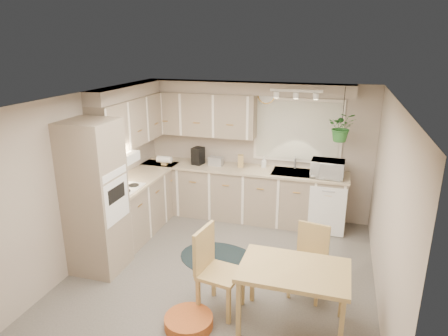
% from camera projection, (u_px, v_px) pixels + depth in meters
% --- Properties ---
extents(floor, '(4.20, 4.20, 0.00)m').
position_uv_depth(floor, '(223.00, 271.00, 5.54)').
color(floor, slate).
rests_on(floor, ground).
extents(ceiling, '(4.20, 4.20, 0.00)m').
position_uv_depth(ceiling, '(223.00, 98.00, 4.81)').
color(ceiling, white).
rests_on(ceiling, wall_back).
extents(wall_back, '(4.00, 0.04, 2.40)m').
position_uv_depth(wall_back, '(257.00, 150.00, 7.10)').
color(wall_back, '#AF9F90').
rests_on(wall_back, floor).
extents(wall_front, '(4.00, 0.04, 2.40)m').
position_uv_depth(wall_front, '(150.00, 278.00, 3.26)').
color(wall_front, '#AF9F90').
rests_on(wall_front, floor).
extents(wall_left, '(0.04, 4.20, 2.40)m').
position_uv_depth(wall_left, '(90.00, 176.00, 5.72)').
color(wall_left, '#AF9F90').
rests_on(wall_left, floor).
extents(wall_right, '(0.04, 4.20, 2.40)m').
position_uv_depth(wall_right, '(388.00, 208.00, 4.64)').
color(wall_right, '#AF9F90').
rests_on(wall_right, floor).
extents(base_cab_left, '(0.60, 1.85, 0.90)m').
position_uv_depth(base_cab_left, '(141.00, 204.00, 6.66)').
color(base_cab_left, gray).
rests_on(base_cab_left, floor).
extents(base_cab_back, '(3.60, 0.60, 0.90)m').
position_uv_depth(base_cab_back, '(241.00, 194.00, 7.11)').
color(base_cab_back, gray).
rests_on(base_cab_back, floor).
extents(counter_left, '(0.64, 1.89, 0.04)m').
position_uv_depth(counter_left, '(139.00, 178.00, 6.52)').
color(counter_left, beige).
rests_on(counter_left, base_cab_left).
extents(counter_back, '(3.64, 0.64, 0.04)m').
position_uv_depth(counter_back, '(241.00, 169.00, 6.95)').
color(counter_back, beige).
rests_on(counter_back, base_cab_back).
extents(oven_stack, '(0.65, 0.65, 2.10)m').
position_uv_depth(oven_stack, '(95.00, 198.00, 5.33)').
color(oven_stack, gray).
rests_on(oven_stack, floor).
extents(wall_oven_face, '(0.02, 0.56, 0.58)m').
position_uv_depth(wall_oven_face, '(117.00, 200.00, 5.25)').
color(wall_oven_face, white).
rests_on(wall_oven_face, oven_stack).
extents(upper_cab_left, '(0.35, 2.00, 0.75)m').
position_uv_depth(upper_cab_left, '(132.00, 121.00, 6.39)').
color(upper_cab_left, gray).
rests_on(upper_cab_left, wall_left).
extents(upper_cab_back, '(2.00, 0.35, 0.75)m').
position_uv_depth(upper_cab_back, '(200.00, 114.00, 7.02)').
color(upper_cab_back, gray).
rests_on(upper_cab_back, wall_back).
extents(soffit_left, '(0.30, 2.00, 0.20)m').
position_uv_depth(soffit_left, '(128.00, 91.00, 6.26)').
color(soffit_left, '#AF9F90').
rests_on(soffit_left, wall_left).
extents(soffit_back, '(3.60, 0.30, 0.20)m').
position_uv_depth(soffit_back, '(245.00, 88.00, 6.68)').
color(soffit_back, '#AF9F90').
rests_on(soffit_back, wall_back).
extents(cooktop, '(0.52, 0.58, 0.02)m').
position_uv_depth(cooktop, '(122.00, 188.00, 5.98)').
color(cooktop, white).
rests_on(cooktop, counter_left).
extents(range_hood, '(0.40, 0.60, 0.14)m').
position_uv_depth(range_hood, '(118.00, 159.00, 5.85)').
color(range_hood, white).
rests_on(range_hood, upper_cab_left).
extents(window_blinds, '(1.40, 0.02, 1.00)m').
position_uv_depth(window_blinds, '(297.00, 131.00, 6.76)').
color(window_blinds, white).
rests_on(window_blinds, wall_back).
extents(window_frame, '(1.50, 0.02, 1.10)m').
position_uv_depth(window_frame, '(297.00, 131.00, 6.77)').
color(window_frame, white).
rests_on(window_frame, wall_back).
extents(sink, '(0.70, 0.48, 0.10)m').
position_uv_depth(sink, '(293.00, 175.00, 6.73)').
color(sink, '#ACAEB4').
rests_on(sink, counter_back).
extents(dishwasher_front, '(0.58, 0.02, 0.83)m').
position_uv_depth(dishwasher_front, '(327.00, 212.00, 6.43)').
color(dishwasher_front, white).
rests_on(dishwasher_front, base_cab_back).
extents(track_light_bar, '(0.80, 0.04, 0.04)m').
position_uv_depth(track_light_bar, '(296.00, 91.00, 6.06)').
color(track_light_bar, white).
rests_on(track_light_bar, ceiling).
extents(wall_clock, '(0.30, 0.03, 0.30)m').
position_uv_depth(wall_clock, '(266.00, 95.00, 6.73)').
color(wall_clock, gold).
rests_on(wall_clock, wall_back).
extents(dining_table, '(1.17, 0.79, 0.73)m').
position_uv_depth(dining_table, '(292.00, 298.00, 4.37)').
color(dining_table, tan).
rests_on(dining_table, floor).
extents(chair_left, '(0.55, 0.55, 1.02)m').
position_uv_depth(chair_left, '(221.00, 271.00, 4.62)').
color(chair_left, tan).
rests_on(chair_left, floor).
extents(chair_back, '(0.49, 0.49, 0.90)m').
position_uv_depth(chair_back, '(308.00, 263.00, 4.91)').
color(chair_back, tan).
rests_on(chair_back, floor).
extents(braided_rug, '(1.42, 1.19, 0.01)m').
position_uv_depth(braided_rug, '(219.00, 259.00, 5.85)').
color(braided_rug, black).
rests_on(braided_rug, floor).
extents(pet_bed, '(0.57, 0.57, 0.13)m').
position_uv_depth(pet_bed, '(189.00, 322.00, 4.45)').
color(pet_bed, '#C55527').
rests_on(pet_bed, floor).
extents(microwave, '(0.53, 0.31, 0.35)m').
position_uv_depth(microwave, '(328.00, 167.00, 6.42)').
color(microwave, white).
rests_on(microwave, counter_back).
extents(soap_bottle, '(0.11, 0.19, 0.08)m').
position_uv_depth(soap_bottle, '(264.00, 165.00, 6.98)').
color(soap_bottle, white).
rests_on(soap_bottle, counter_back).
extents(hanging_plant, '(0.44, 0.49, 0.36)m').
position_uv_depth(hanging_plant, '(342.00, 130.00, 6.19)').
color(hanging_plant, '#2C702C').
rests_on(hanging_plant, ceiling).
extents(coffee_maker, '(0.21, 0.24, 0.31)m').
position_uv_depth(coffee_maker, '(198.00, 156.00, 7.13)').
color(coffee_maker, black).
rests_on(coffee_maker, counter_back).
extents(toaster, '(0.26, 0.17, 0.15)m').
position_uv_depth(toaster, '(216.00, 161.00, 7.08)').
color(toaster, '#ACAEB4').
rests_on(toaster, counter_back).
extents(knife_block, '(0.12, 0.12, 0.22)m').
position_uv_depth(knife_block, '(241.00, 161.00, 6.98)').
color(knife_block, tan).
rests_on(knife_block, counter_back).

